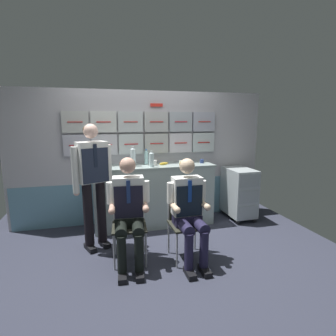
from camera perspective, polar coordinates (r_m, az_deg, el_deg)
The scene contains 17 objects.
ground at distance 3.43m, azimuth -0.96°, elevation -19.34°, with size 4.80×4.80×0.04m, color #2E303F.
galley_bulkhead at distance 4.36m, azimuth -5.35°, elevation 2.59°, with size 4.20×0.14×2.15m.
galley_counter at distance 4.24m, azimuth -3.07°, elevation -5.91°, with size 1.91×0.53×0.98m.
service_trolley at distance 4.69m, azimuth 15.19°, elevation -5.00°, with size 0.40×0.65×0.87m.
folding_chair_left at distance 3.28m, azimuth -8.51°, elevation -10.47°, with size 0.44×0.44×0.85m.
crew_member_left at distance 3.07m, azimuth -8.54°, elevation -8.48°, with size 0.50×0.63×1.27m.
folding_chair_right at distance 3.30m, azimuth 3.59°, elevation -10.24°, with size 0.40×0.41×0.85m.
crew_member_right at distance 3.10m, azimuth 4.60°, elevation -8.45°, with size 0.49×0.59×1.25m.
crew_member_standing at distance 3.48m, azimuth -16.03°, elevation -1.86°, with size 0.49×0.36×1.64m.
water_bottle_clear at distance 3.95m, azimuth -3.62°, elevation 1.90°, with size 0.07×0.07×0.25m.
water_bottle_tall at distance 4.20m, azimuth -4.74°, elevation 2.38°, with size 0.06×0.06×0.24m.
water_bottle_blue_cap at distance 4.05m, azimuth -7.62°, elevation 2.44°, with size 0.08×0.08×0.30m.
paper_cup_blue at distance 4.10m, azimuth -2.98°, elevation 1.18°, with size 0.07×0.07×0.08m.
espresso_cup_small at distance 4.35m, azimuth 7.40°, elevation 1.51°, with size 0.06×0.06×0.06m.
coffee_cup_spare at distance 3.97m, azimuth -14.86°, elevation 0.44°, with size 0.08×0.08×0.07m.
coffee_cup_white at distance 4.22m, azimuth 2.81°, elevation 1.27°, with size 0.06×0.06×0.06m.
snack_banana at distance 4.14m, azimuth -0.93°, elevation 0.97°, with size 0.17×0.10×0.04m.
Camera 1 is at (-0.71, -2.89, 1.69)m, focal length 27.96 mm.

